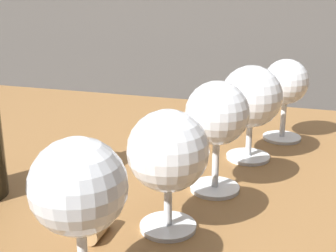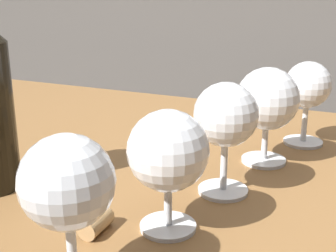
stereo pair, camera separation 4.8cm
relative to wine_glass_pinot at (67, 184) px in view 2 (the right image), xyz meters
The scene contains 7 objects.
dining_table 0.35m from the wine_glass_pinot, 96.18° to the left, with size 1.25×0.79×0.76m.
wine_glass_pinot is the anchor object (origin of this frame).
wine_glass_chardonnay 0.13m from the wine_glass_pinot, 73.01° to the left, with size 0.09×0.09×0.14m.
wine_glass_white 0.25m from the wine_glass_pinot, 73.91° to the left, with size 0.08×0.08×0.14m.
wine_glass_cabernet 0.37m from the wine_glass_pinot, 75.20° to the left, with size 0.09×0.09×0.14m.
wine_glass_merlot 0.48m from the wine_glass_pinot, 73.44° to the left, with size 0.07×0.07×0.14m.
cork 0.13m from the wine_glass_pinot, 110.13° to the left, with size 0.02×0.02×0.04m, color tan.
Camera 2 is at (0.25, -0.57, 1.02)m, focal length 50.21 mm.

